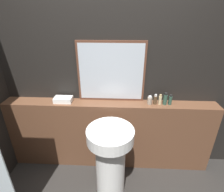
# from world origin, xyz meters

# --- Properties ---
(wall_back) EXTENTS (8.00, 0.06, 2.50)m
(wall_back) POSITION_xyz_m (0.00, 1.28, 1.25)
(wall_back) COLOR black
(wall_back) RESTS_ON ground_plane
(vanity_counter) EXTENTS (2.63, 0.22, 0.95)m
(vanity_counter) POSITION_xyz_m (0.00, 1.14, 0.47)
(vanity_counter) COLOR brown
(vanity_counter) RESTS_ON ground_plane
(pedestal_sink) EXTENTS (0.49, 0.49, 0.89)m
(pedestal_sink) POSITION_xyz_m (0.04, 0.69, 0.52)
(pedestal_sink) COLOR white
(pedestal_sink) RESTS_ON ground_plane
(mirror) EXTENTS (0.80, 0.03, 0.72)m
(mirror) POSITION_xyz_m (0.02, 1.23, 1.31)
(mirror) COLOR #563323
(mirror) RESTS_ON vanity_counter
(towel_stack) EXTENTS (0.22, 0.13, 0.06)m
(towel_stack) POSITION_xyz_m (-0.57, 1.14, 0.98)
(towel_stack) COLOR white
(towel_stack) RESTS_ON vanity_counter
(shampoo_bottle) EXTENTS (0.06, 0.06, 0.11)m
(shampoo_bottle) POSITION_xyz_m (0.48, 1.14, 1.00)
(shampoo_bottle) COLOR gray
(shampoo_bottle) RESTS_ON vanity_counter
(conditioner_bottle) EXTENTS (0.04, 0.04, 0.13)m
(conditioner_bottle) POSITION_xyz_m (0.55, 1.14, 1.01)
(conditioner_bottle) COLOR #4C3823
(conditioner_bottle) RESTS_ON vanity_counter
(lotion_bottle) EXTENTS (0.04, 0.04, 0.13)m
(lotion_bottle) POSITION_xyz_m (0.60, 1.14, 1.01)
(lotion_bottle) COLOR #C6B284
(lotion_bottle) RESTS_ON vanity_counter
(body_wash_bottle) EXTENTS (0.05, 0.05, 0.15)m
(body_wash_bottle) POSITION_xyz_m (0.66, 1.14, 1.02)
(body_wash_bottle) COLOR #2D4C3D
(body_wash_bottle) RESTS_ON vanity_counter
(hand_soap_bottle) EXTENTS (0.04, 0.04, 0.13)m
(hand_soap_bottle) POSITION_xyz_m (0.72, 1.14, 1.01)
(hand_soap_bottle) COLOR #2D4C3D
(hand_soap_bottle) RESTS_ON vanity_counter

